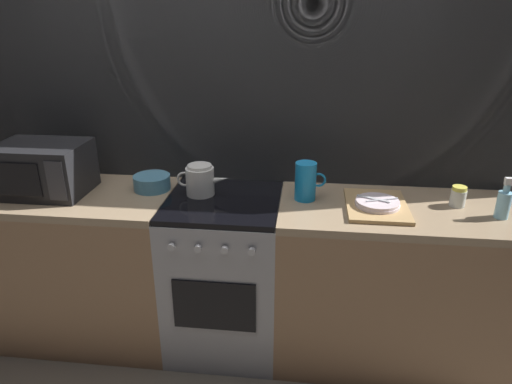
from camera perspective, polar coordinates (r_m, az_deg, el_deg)
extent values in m
plane|color=#6B6054|center=(2.88, -3.63, -17.60)|extent=(8.00, 8.00, 0.00)
cube|color=gray|center=(2.61, -3.02, 7.95)|extent=(3.60, 0.05, 2.40)
cube|color=#BCBCC1|center=(2.59, -3.10, 7.82)|extent=(3.58, 0.01, 2.39)
cube|color=#997251|center=(2.91, -21.77, -8.58)|extent=(1.20, 0.60, 0.86)
cube|color=#9E8466|center=(2.72, -23.10, -0.38)|extent=(1.20, 0.60, 0.04)
cube|color=#9E9EA3|center=(2.62, -3.86, -10.29)|extent=(0.60, 0.60, 0.87)
cube|color=black|center=(2.41, -4.13, -1.25)|extent=(0.59, 0.59, 0.03)
cube|color=black|center=(2.37, -5.21, -13.92)|extent=(0.42, 0.01, 0.28)
cylinder|color=#B7B7BC|center=(2.23, -10.46, -6.73)|extent=(0.04, 0.02, 0.04)
cylinder|color=#B7B7BC|center=(2.19, -7.23, -6.98)|extent=(0.04, 0.02, 0.04)
cylinder|color=#B7B7BC|center=(2.17, -3.92, -7.21)|extent=(0.04, 0.02, 0.04)
cylinder|color=#B7B7BC|center=(2.15, -0.54, -7.42)|extent=(0.04, 0.02, 0.04)
cube|color=#997251|center=(2.64, 16.18, -11.22)|extent=(1.20, 0.60, 0.86)
cube|color=#9E8466|center=(2.42, 17.31, -2.28)|extent=(1.20, 0.60, 0.04)
cube|color=black|center=(2.70, -24.90, 2.66)|extent=(0.46, 0.34, 0.27)
cube|color=black|center=(2.59, -27.84, 1.38)|extent=(0.28, 0.01, 0.17)
cube|color=#333338|center=(2.47, -23.59, 1.23)|extent=(0.09, 0.01, 0.21)
cylinder|color=white|center=(2.46, -6.95, 1.34)|extent=(0.15, 0.15, 0.15)
cylinder|color=white|center=(2.43, -7.04, 3.17)|extent=(0.13, 0.13, 0.02)
cone|color=white|center=(2.43, -4.44, 1.57)|extent=(0.10, 0.04, 0.05)
torus|color=white|center=(2.47, -8.87, 1.58)|extent=(0.08, 0.01, 0.08)
cylinder|color=teal|center=(2.58, -12.77, 1.17)|extent=(0.20, 0.20, 0.08)
cylinder|color=#198CD8|center=(2.38, 6.16, 1.34)|extent=(0.11, 0.11, 0.20)
torus|color=#198CD8|center=(2.38, 7.78, 1.49)|extent=(0.08, 0.01, 0.08)
cube|color=tan|center=(2.38, 14.72, -1.65)|extent=(0.30, 0.40, 0.02)
cylinder|color=silver|center=(2.35, 14.82, -1.47)|extent=(0.22, 0.22, 0.01)
cylinder|color=silver|center=(2.35, 14.85, -1.16)|extent=(0.21, 0.21, 0.01)
cylinder|color=silver|center=(2.35, 15.36, -0.93)|extent=(0.16, 0.07, 0.01)
cube|color=silver|center=(2.35, 14.37, -0.80)|extent=(0.16, 0.09, 0.00)
cylinder|color=silver|center=(2.52, 23.76, -0.70)|extent=(0.08, 0.08, 0.08)
cylinder|color=#D8D14C|center=(2.50, 23.94, 0.41)|extent=(0.07, 0.07, 0.02)
cylinder|color=#8CCCE5|center=(2.47, 28.32, -1.44)|extent=(0.06, 0.06, 0.13)
cylinder|color=#8CCCE5|center=(2.44, 28.68, 0.39)|extent=(0.03, 0.03, 0.04)
cube|color=white|center=(2.43, 29.15, 1.14)|extent=(0.06, 0.02, 0.04)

